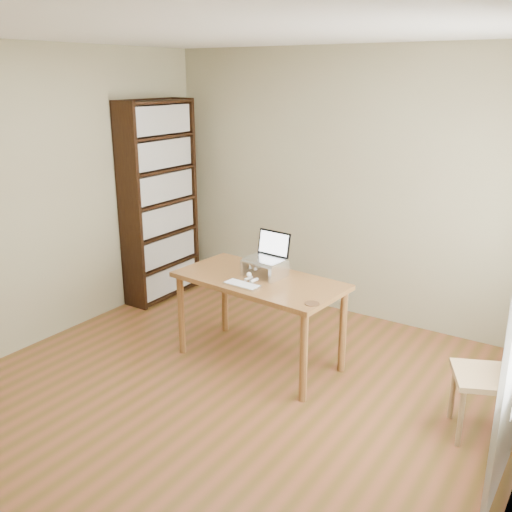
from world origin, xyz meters
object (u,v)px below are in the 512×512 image
(keyboard, at_px, (242,285))
(chair, at_px, (498,372))
(bookshelf, at_px, (160,202))
(cat, at_px, (267,268))
(desk, at_px, (259,290))
(laptop, at_px, (268,252))

(keyboard, bearing_deg, chair, 8.71)
(bookshelf, relative_size, cat, 4.51)
(desk, bearing_deg, bookshelf, 162.32)
(desk, xyz_separation_m, cat, (-0.00, 0.11, 0.16))
(laptop, distance_m, keyboard, 0.40)
(chair, bearing_deg, bookshelf, 144.15)
(cat, bearing_deg, bookshelf, 168.28)
(desk, height_order, cat, cat)
(cat, bearing_deg, chair, 2.93)
(laptop, distance_m, chair, 1.94)
(laptop, xyz_separation_m, cat, (-0.00, -0.02, -0.13))
(keyboard, bearing_deg, bookshelf, 154.60)
(chair, bearing_deg, keyboard, 161.35)
(laptop, height_order, chair, laptop)
(bookshelf, xyz_separation_m, laptop, (1.72, -0.57, -0.11))
(desk, height_order, laptop, laptop)
(desk, bearing_deg, chair, 3.55)
(desk, height_order, keyboard, keyboard)
(laptop, xyz_separation_m, keyboard, (-0.02, -0.35, -0.18))
(desk, xyz_separation_m, laptop, (-0.00, 0.13, 0.29))
(bookshelf, height_order, keyboard, bookshelf)
(keyboard, distance_m, cat, 0.33)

